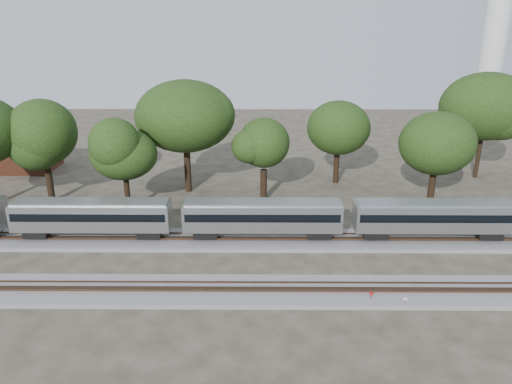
# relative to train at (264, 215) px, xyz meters

# --- Properties ---
(ground) EXTENTS (160.00, 160.00, 0.00)m
(ground) POSITION_rel_train_xyz_m (1.21, -6.00, -3.02)
(ground) COLOR #383328
(ground) RESTS_ON ground
(track_far) EXTENTS (160.00, 5.00, 0.73)m
(track_far) POSITION_rel_train_xyz_m (1.21, -0.00, -2.81)
(track_far) COLOR slate
(track_far) RESTS_ON ground
(track_near) EXTENTS (160.00, 5.00, 0.73)m
(track_near) POSITION_rel_train_xyz_m (1.21, -10.00, -2.81)
(track_near) COLOR slate
(track_near) RESTS_ON ground
(train) EXTENTS (83.82, 2.88, 4.25)m
(train) POSITION_rel_train_xyz_m (0.00, 0.00, 0.00)
(train) COLOR #ACAFB4
(train) RESTS_ON ground
(switch_stand_red) EXTENTS (0.33, 0.11, 1.04)m
(switch_stand_red) POSITION_rel_train_xyz_m (8.73, -11.42, -2.36)
(switch_stand_red) COLOR #512D19
(switch_stand_red) RESTS_ON ground
(switch_stand_white) EXTENTS (0.30, 0.11, 0.97)m
(switch_stand_white) POSITION_rel_train_xyz_m (11.33, -12.11, -2.40)
(switch_stand_white) COLOR #512D19
(switch_stand_white) RESTS_ON ground
(switch_lever) EXTENTS (0.58, 0.47, 0.30)m
(switch_lever) POSITION_rel_train_xyz_m (6.33, -11.17, -2.87)
(switch_lever) COLOR #512D19
(switch_lever) RESTS_ON ground
(brick_building) EXTENTS (10.27, 7.42, 4.82)m
(brick_building) POSITION_rel_train_xyz_m (-36.35, 25.10, -0.59)
(brick_building) COLOR brown
(brick_building) RESTS_ON ground
(tree_1) EXTENTS (9.03, 9.03, 12.73)m
(tree_1) POSITION_rel_train_xyz_m (-26.50, 11.47, 5.85)
(tree_1) COLOR black
(tree_1) RESTS_ON ground
(tree_2) EXTENTS (7.12, 7.12, 10.04)m
(tree_2) POSITION_rel_train_xyz_m (-16.13, 8.54, 3.96)
(tree_2) COLOR black
(tree_2) RESTS_ON ground
(tree_3) EXTENTS (10.24, 10.24, 14.44)m
(tree_3) POSITION_rel_train_xyz_m (-9.85, 15.48, 7.05)
(tree_3) COLOR black
(tree_3) RESTS_ON ground
(tree_4) EXTENTS (7.54, 7.54, 10.63)m
(tree_4) POSITION_rel_train_xyz_m (0.10, 12.35, 4.38)
(tree_4) COLOR black
(tree_4) RESTS_ON ground
(tree_5) EXTENTS (7.91, 7.91, 11.15)m
(tree_5) POSITION_rel_train_xyz_m (10.20, 19.12, 4.74)
(tree_5) COLOR black
(tree_5) RESTS_ON ground
(tree_6) EXTENTS (7.90, 7.90, 11.14)m
(tree_6) POSITION_rel_train_xyz_m (20.69, 10.79, 4.74)
(tree_6) COLOR black
(tree_6) RESTS_ON ground
(tree_7) EXTENTS (10.39, 10.39, 14.65)m
(tree_7) POSITION_rel_train_xyz_m (30.69, 21.61, 7.19)
(tree_7) COLOR black
(tree_7) RESTS_ON ground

